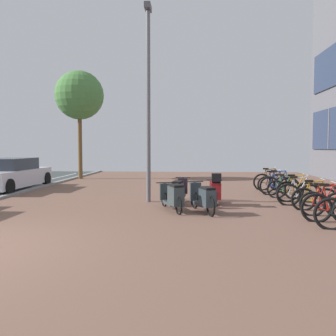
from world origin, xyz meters
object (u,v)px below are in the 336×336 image
at_px(bicycle_rack_06, 285,189).
at_px(bicycle_rack_04, 300,195).
at_px(bicycle_rack_07, 279,186).
at_px(street_tree, 79,96).
at_px(bicycle_rack_05, 297,192).
at_px(bicycle_rack_09, 270,182).
at_px(bicycle_rack_03, 315,199).
at_px(bicycle_rack_02, 325,204).
at_px(bicycle_rack_08, 274,184).
at_px(scooter_mid, 173,197).
at_px(scooter_extra, 179,191).
at_px(lamp_post, 148,94).
at_px(scooter_near, 216,190).
at_px(scooter_far, 204,198).
at_px(parked_car_far, 10,175).
at_px(bicycle_rack_01, 332,208).

bearing_deg(bicycle_rack_06, bicycle_rack_04, -89.63).
xyz_separation_m(bicycle_rack_07, street_tree, (-9.54, 6.46, 4.35)).
bearing_deg(bicycle_rack_05, bicycle_rack_09, 92.56).
bearing_deg(bicycle_rack_03, bicycle_rack_06, 94.50).
relative_size(bicycle_rack_02, bicycle_rack_08, 0.98).
height_order(scooter_mid, scooter_extra, scooter_extra).
distance_m(bicycle_rack_04, bicycle_rack_07, 2.36).
distance_m(bicycle_rack_07, scooter_extra, 4.23).
bearing_deg(street_tree, scooter_mid, -59.93).
xyz_separation_m(bicycle_rack_03, lamp_post, (-4.86, 1.35, 3.16)).
distance_m(bicycle_rack_03, scooter_mid, 3.99).
bearing_deg(scooter_near, bicycle_rack_03, -18.82).
bearing_deg(bicycle_rack_04, lamp_post, 173.12).
relative_size(scooter_mid, lamp_post, 0.28).
distance_m(bicycle_rack_02, bicycle_rack_08, 4.72).
relative_size(scooter_near, scooter_extra, 0.95).
bearing_deg(bicycle_rack_06, bicycle_rack_05, -78.25).
relative_size(scooter_near, scooter_far, 1.01).
relative_size(bicycle_rack_03, street_tree, 0.21).
bearing_deg(bicycle_rack_02, parked_car_far, 155.27).
bearing_deg(parked_car_far, scooter_far, -31.18).
distance_m(bicycle_rack_04, scooter_mid, 3.96).
bearing_deg(scooter_far, bicycle_rack_08, 56.43).
bearing_deg(bicycle_rack_02, lamp_post, 156.15).
bearing_deg(scooter_far, bicycle_rack_09, 60.50).
bearing_deg(bicycle_rack_02, scooter_near, 147.52).
bearing_deg(scooter_extra, scooter_near, -5.62).
relative_size(bicycle_rack_02, street_tree, 0.21).
distance_m(bicycle_rack_04, bicycle_rack_05, 0.80).
xyz_separation_m(bicycle_rack_08, street_tree, (-9.55, 5.68, 4.38)).
relative_size(bicycle_rack_02, bicycle_rack_09, 0.95).
relative_size(bicycle_rack_06, scooter_far, 0.69).
bearing_deg(scooter_extra, bicycle_rack_09, 44.93).
relative_size(bicycle_rack_01, bicycle_rack_05, 1.07).
bearing_deg(scooter_far, bicycle_rack_04, 23.79).
xyz_separation_m(bicycle_rack_03, scooter_near, (-2.70, 0.92, 0.13)).
distance_m(bicycle_rack_05, bicycle_rack_06, 0.80).
height_order(bicycle_rack_03, street_tree, street_tree).
distance_m(scooter_near, parked_car_far, 9.07).
height_order(bicycle_rack_07, parked_car_far, parked_car_far).
height_order(bicycle_rack_05, scooter_far, bicycle_rack_05).
relative_size(bicycle_rack_03, bicycle_rack_06, 1.10).
height_order(scooter_near, scooter_mid, scooter_near).
distance_m(bicycle_rack_03, parked_car_far, 11.93).
relative_size(bicycle_rack_01, scooter_near, 0.80).
bearing_deg(parked_car_far, scooter_extra, -24.37).
height_order(bicycle_rack_01, bicycle_rack_09, bicycle_rack_01).
bearing_deg(bicycle_rack_05, bicycle_rack_02, -89.97).
height_order(bicycle_rack_03, bicycle_rack_05, bicycle_rack_05).
distance_m(bicycle_rack_05, bicycle_rack_08, 2.36).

